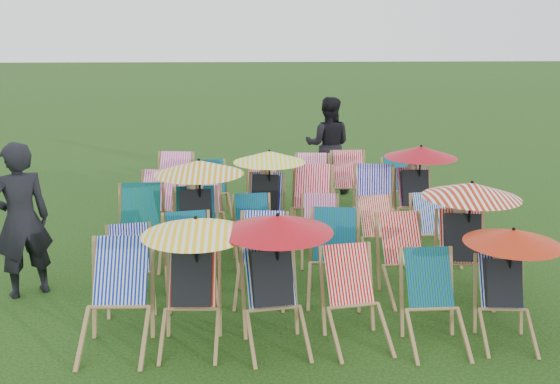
{
  "coord_description": "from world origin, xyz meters",
  "views": [
    {
      "loc": [
        -0.57,
        -7.9,
        3.1
      ],
      "look_at": [
        -0.16,
        0.37,
        0.9
      ],
      "focal_mm": 40.0,
      "sensor_mm": 36.0,
      "label": 1
    }
  ],
  "objects_px": {
    "deckchair_5": "(507,283)",
    "deckchair_29": "(403,186)",
    "deckchair_0": "(116,300)",
    "person_rear": "(328,145)",
    "person_left": "(21,220)"
  },
  "relations": [
    {
      "from": "deckchair_5",
      "to": "deckchair_29",
      "type": "distance_m",
      "value": 4.56
    },
    {
      "from": "deckchair_0",
      "to": "person_rear",
      "type": "xyz_separation_m",
      "value": [
        2.83,
        5.97,
        0.4
      ]
    },
    {
      "from": "person_left",
      "to": "deckchair_29",
      "type": "bearing_deg",
      "value": 178.84
    },
    {
      "from": "deckchair_5",
      "to": "person_rear",
      "type": "height_order",
      "value": "person_rear"
    },
    {
      "from": "deckchair_5",
      "to": "person_left",
      "type": "xyz_separation_m",
      "value": [
        -5.24,
        1.37,
        0.32
      ]
    },
    {
      "from": "deckchair_0",
      "to": "deckchair_5",
      "type": "relative_size",
      "value": 0.89
    },
    {
      "from": "deckchair_5",
      "to": "deckchair_29",
      "type": "relative_size",
      "value": 1.26
    },
    {
      "from": "deckchair_29",
      "to": "person_rear",
      "type": "bearing_deg",
      "value": 119.3
    },
    {
      "from": "deckchair_0",
      "to": "person_rear",
      "type": "distance_m",
      "value": 6.62
    },
    {
      "from": "deckchair_0",
      "to": "deckchair_5",
      "type": "height_order",
      "value": "deckchair_5"
    },
    {
      "from": "deckchair_5",
      "to": "person_rear",
      "type": "xyz_separation_m",
      "value": [
        -1.07,
        5.98,
        0.31
      ]
    },
    {
      "from": "person_left",
      "to": "deckchair_5",
      "type": "bearing_deg",
      "value": 133.15
    },
    {
      "from": "deckchair_0",
      "to": "person_rear",
      "type": "relative_size",
      "value": 0.56
    },
    {
      "from": "deckchair_5",
      "to": "deckchair_29",
      "type": "xyz_separation_m",
      "value": [
        0.07,
        4.56,
        -0.16
      ]
    },
    {
      "from": "deckchair_0",
      "to": "deckchair_5",
      "type": "xyz_separation_m",
      "value": [
        3.9,
        -0.01,
        0.1
      ]
    }
  ]
}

